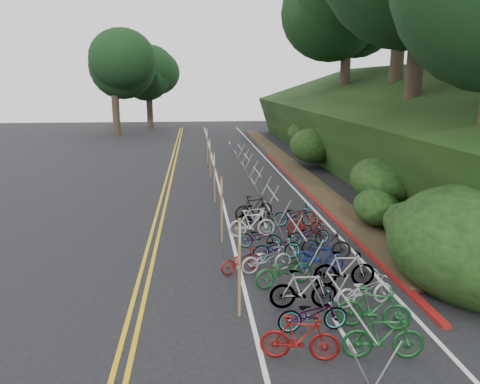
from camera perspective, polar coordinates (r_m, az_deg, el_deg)
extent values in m
plane|color=black|center=(13.22, -3.54, -13.29)|extent=(120.00, 120.00, 0.00)
cube|color=gold|center=(22.67, -9.93, -1.99)|extent=(0.12, 80.00, 0.01)
cube|color=gold|center=(22.65, -9.17, -1.97)|extent=(0.12, 80.00, 0.01)
cube|color=silver|center=(22.64, -1.95, -1.81)|extent=(0.12, 80.00, 0.01)
cube|color=silver|center=(23.27, 8.43, -1.53)|extent=(0.12, 80.00, 0.01)
cube|color=silver|center=(11.97, 12.52, -16.62)|extent=(0.10, 1.60, 0.01)
cube|color=silver|center=(17.23, 6.38, -6.82)|extent=(0.10, 1.60, 0.01)
cube|color=silver|center=(22.86, 3.31, -1.67)|extent=(0.10, 1.60, 0.01)
cube|color=silver|center=(28.64, 1.47, 1.42)|extent=(0.10, 1.60, 0.01)
cube|color=silver|center=(34.50, 0.25, 3.47)|extent=(0.10, 1.60, 0.01)
cube|color=silver|center=(40.40, -0.62, 4.92)|extent=(0.10, 1.60, 0.01)
cube|color=silver|center=(46.32, -1.27, 6.00)|extent=(0.10, 1.60, 0.01)
cube|color=maroon|center=(25.26, 8.45, -0.24)|extent=(0.25, 28.00, 0.10)
cube|color=black|center=(36.67, 16.80, 7.90)|extent=(12.32, 44.00, 9.11)
cube|color=#382819|center=(34.97, 5.65, 3.67)|extent=(1.40, 44.00, 0.16)
ellipsoid|color=#284C19|center=(17.33, 20.59, -3.89)|extent=(2.00, 2.80, 1.60)
ellipsoid|color=#284C19|center=(21.94, 16.94, 1.27)|extent=(2.60, 3.64, 2.08)
ellipsoid|color=#284C19|center=(27.80, 14.64, 4.79)|extent=(2.20, 3.08, 1.76)
ellipsoid|color=#284C19|center=(33.13, 8.76, 5.63)|extent=(3.00, 4.20, 2.40)
ellipsoid|color=#284C19|center=(39.06, 7.61, 7.06)|extent=(2.40, 3.36, 1.92)
ellipsoid|color=#284C19|center=(43.17, 8.13, 8.55)|extent=(2.80, 3.92, 2.24)
ellipsoid|color=#284C19|center=(19.91, 16.31, -1.80)|extent=(1.80, 2.52, 1.44)
ellipsoid|color=#284C19|center=(31.73, 13.60, 6.97)|extent=(3.20, 4.48, 2.56)
cylinder|color=#2D2319|center=(26.38, 20.42, 12.54)|extent=(0.87, 0.87, 6.84)
cylinder|color=#2D2319|center=(34.72, 18.56, 14.59)|extent=(0.91, 0.91, 7.76)
cylinder|color=#2D2319|center=(41.84, 12.65, 13.13)|extent=(0.84, 0.84, 6.39)
ellipsoid|color=black|center=(42.24, 13.07, 20.95)|extent=(8.52, 8.52, 8.09)
cylinder|color=#2D2319|center=(50.23, 12.62, 14.44)|extent=(0.89, 0.89, 7.30)
cylinder|color=#2D2319|center=(54.58, -14.91, 9.80)|extent=(0.82, 0.82, 5.93)
ellipsoid|color=black|center=(54.56, -15.26, 15.46)|extent=(8.11, 8.11, 7.71)
cylinder|color=#2D2319|center=(62.15, -10.96, 10.17)|extent=(0.79, 0.79, 5.48)
ellipsoid|color=black|center=(62.09, -11.16, 14.66)|extent=(7.10, 7.10, 6.74)
cylinder|color=#95979B|center=(11.11, 13.12, -13.07)|extent=(0.05, 3.41, 0.05)
cylinder|color=#95979B|center=(9.97, 14.42, -19.91)|extent=(0.53, 0.04, 1.03)
cylinder|color=#95979B|center=(10.16, 17.57, -19.45)|extent=(0.53, 0.04, 1.03)
cylinder|color=#95979B|center=(12.64, 9.42, -12.14)|extent=(0.53, 0.04, 1.03)
cylinder|color=#95979B|center=(12.78, 11.90, -11.94)|extent=(0.53, 0.04, 1.03)
cylinder|color=#95979B|center=(15.92, 6.88, -4.19)|extent=(0.05, 3.00, 0.05)
cylinder|color=#95979B|center=(14.76, 6.91, -7.98)|extent=(0.58, 0.04, 1.13)
cylinder|color=#95979B|center=(14.89, 9.03, -7.87)|extent=(0.58, 0.04, 1.13)
cylinder|color=#95979B|center=(17.34, 4.93, -4.65)|extent=(0.58, 0.04, 1.13)
cylinder|color=#95979B|center=(17.45, 6.74, -4.58)|extent=(0.58, 0.04, 1.13)
cylinder|color=#95979B|center=(20.65, 3.93, -0.04)|extent=(0.05, 3.00, 0.05)
cylinder|color=#95979B|center=(19.42, 3.76, -2.66)|extent=(0.58, 0.04, 1.13)
cylinder|color=#95979B|center=(19.51, 5.38, -2.61)|extent=(0.58, 0.04, 1.13)
cylinder|color=#95979B|center=(22.09, 2.59, -0.67)|extent=(0.58, 0.04, 1.13)
cylinder|color=#95979B|center=(22.17, 4.02, -0.64)|extent=(0.58, 0.04, 1.13)
cylinder|color=#95979B|center=(25.49, 2.09, 2.55)|extent=(0.05, 3.00, 0.05)
cylinder|color=#95979B|center=(24.21, 1.86, 0.58)|extent=(0.58, 0.04, 1.13)
cylinder|color=#95979B|center=(24.29, 3.17, 0.61)|extent=(0.58, 0.04, 1.13)
cylinder|color=#95979B|center=(26.93, 1.09, 1.89)|extent=(0.58, 0.04, 1.13)
cylinder|color=#95979B|center=(27.00, 2.27, 1.92)|extent=(0.58, 0.04, 1.13)
cylinder|color=#95979B|center=(30.38, 0.83, 4.31)|extent=(0.05, 3.00, 0.05)
cylinder|color=#95979B|center=(29.07, 0.59, 2.75)|extent=(0.58, 0.04, 1.13)
cylinder|color=#95979B|center=(29.14, 1.68, 2.77)|extent=(0.58, 0.04, 1.13)
cylinder|color=#95979B|center=(31.81, 0.05, 3.67)|extent=(0.58, 0.04, 1.13)
cylinder|color=#95979B|center=(31.87, 1.05, 3.69)|extent=(0.58, 0.04, 1.13)
cylinder|color=#95979B|center=(35.30, -0.08, 5.58)|extent=(0.05, 3.00, 0.05)
cylinder|color=#95979B|center=(33.98, -0.32, 4.29)|extent=(0.58, 0.04, 1.13)
cylinder|color=#95979B|center=(34.03, 0.62, 4.31)|extent=(0.58, 0.04, 1.13)
cylinder|color=#95979B|center=(36.73, -0.72, 4.98)|extent=(0.58, 0.04, 1.13)
cylinder|color=#95979B|center=(36.78, 0.15, 4.99)|extent=(0.58, 0.04, 1.13)
cylinder|color=brown|center=(11.96, -0.07, -9.30)|extent=(0.08, 0.08, 2.63)
cube|color=silver|center=(11.62, -0.08, -4.90)|extent=(0.02, 0.40, 0.50)
cylinder|color=brown|center=(17.47, -2.24, -2.16)|extent=(0.08, 0.08, 2.50)
cube|color=silver|center=(17.26, -2.27, 0.72)|extent=(0.02, 0.40, 0.50)
cylinder|color=brown|center=(23.30, -3.12, 1.77)|extent=(0.08, 0.08, 2.50)
cube|color=silver|center=(23.14, -3.15, 3.95)|extent=(0.02, 0.40, 0.50)
cylinder|color=brown|center=(29.20, -3.64, 4.12)|extent=(0.08, 0.08, 2.50)
cube|color=silver|center=(29.07, -3.67, 5.87)|extent=(0.02, 0.40, 0.50)
cylinder|color=brown|center=(35.14, -3.99, 5.67)|extent=(0.08, 0.08, 2.50)
cube|color=silver|center=(35.03, -4.02, 7.13)|extent=(0.02, 0.40, 0.50)
imported|color=maroon|center=(14.96, 0.17, -8.35)|extent=(1.10, 1.55, 0.78)
imported|color=maroon|center=(10.65, 7.32, -17.21)|extent=(0.84, 1.80, 1.05)
imported|color=#144C1E|center=(11.05, 17.08, -16.44)|extent=(0.70, 1.84, 1.08)
imported|color=slate|center=(11.80, 8.85, -14.42)|extent=(0.69, 1.76, 0.91)
imported|color=#144C1E|center=(12.17, 16.05, -13.46)|extent=(1.00, 1.85, 1.07)
imported|color=slate|center=(12.78, 7.76, -11.64)|extent=(0.59, 1.85, 1.10)
imported|color=beige|center=(13.29, 14.96, -11.45)|extent=(0.95, 1.80, 0.90)
imported|color=#144C1E|center=(14.05, 5.32, -9.45)|extent=(1.19, 1.97, 0.98)
imported|color=slate|center=(14.26, 12.62, -9.12)|extent=(0.61, 1.85, 1.10)
imported|color=#9E9EA3|center=(14.99, 3.27, -8.10)|extent=(0.94, 1.77, 0.88)
imported|color=navy|center=(15.33, 9.66, -7.71)|extent=(0.91, 1.59, 0.92)
imported|color=slate|center=(15.96, 4.50, -6.72)|extent=(0.95, 1.82, 0.91)
imported|color=black|center=(16.31, 10.44, -6.26)|extent=(0.91, 1.76, 1.02)
imported|color=slate|center=(17.00, 2.41, -5.53)|extent=(0.99, 1.70, 0.84)
imported|color=slate|center=(17.50, 8.37, -5.10)|extent=(0.85, 1.70, 0.85)
imported|color=beige|center=(18.19, 1.50, -3.84)|extent=(0.59, 1.84, 1.09)
imported|color=maroon|center=(18.67, 8.01, -3.78)|extent=(0.55, 1.58, 0.93)
imported|color=slate|center=(19.20, 1.90, -3.03)|extent=(0.86, 1.75, 1.01)
imported|color=slate|center=(19.69, 6.69, -2.80)|extent=(0.63, 1.81, 0.95)
imported|color=black|center=(20.43, 1.70, -1.91)|extent=(1.09, 1.89, 1.10)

